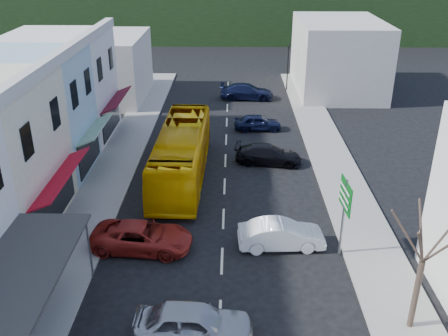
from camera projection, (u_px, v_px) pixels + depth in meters
ground at (222, 261)px, 24.29m from camera, size 120.00×120.00×0.00m
sidewalk_left at (113, 171)px, 33.44m from camera, size 3.00×52.00×0.15m
sidewalk_right at (337, 172)px, 33.21m from camera, size 3.00×52.00×0.15m
distant_block_left at (102, 67)px, 47.69m from camera, size 8.00×10.00×6.00m
distant_block_right at (338, 56)px, 49.85m from camera, size 8.00×12.00×7.00m
bus at (182, 155)px, 32.18m from camera, size 2.74×11.65×3.10m
car_silver at (193, 325)px, 19.28m from camera, size 4.44×1.91×1.40m
car_white at (281, 235)px, 25.09m from camera, size 4.50×2.07×1.40m
car_red at (142, 237)px, 24.94m from camera, size 4.75×2.31×1.40m
car_black_near at (268, 154)px, 34.45m from camera, size 4.70×2.40×1.40m
car_navy_mid at (258, 122)px, 40.43m from camera, size 4.46×1.96×1.40m
car_navy_far at (247, 92)px, 48.20m from camera, size 4.55×1.96×1.40m
pedestrian_left at (56, 225)px, 25.35m from camera, size 0.48×0.65×1.70m
direction_sign at (343, 219)px, 23.89m from camera, size 0.41×1.89×4.14m
street_tree at (422, 262)px, 18.75m from camera, size 2.14×2.14×6.46m
traffic_signal at (288, 67)px, 50.12m from camera, size 1.19×1.32×4.81m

